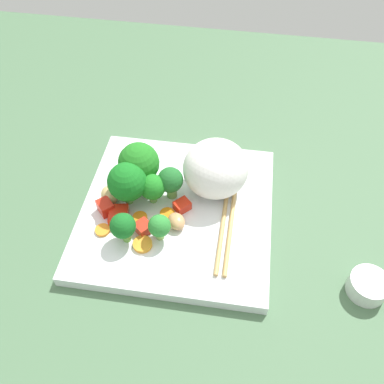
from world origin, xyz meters
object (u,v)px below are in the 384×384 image
(carrot_slice_3, at_px, (167,214))
(sauce_cup, at_px, (368,286))
(rice_mound, at_px, (216,168))
(broccoli_floret_1, at_px, (128,181))
(square_plate, at_px, (177,212))
(chopstick_pair, at_px, (228,213))

(carrot_slice_3, relative_size, sauce_cup, 0.42)
(rice_mound, xyz_separation_m, carrot_slice_3, (-0.06, -0.06, -0.04))
(broccoli_floret_1, height_order, carrot_slice_3, broccoli_floret_1)
(square_plate, height_order, carrot_slice_3, carrot_slice_3)
(rice_mound, bearing_deg, sauce_cup, -31.24)
(broccoli_floret_1, height_order, sauce_cup, broccoli_floret_1)
(broccoli_floret_1, xyz_separation_m, chopstick_pair, (0.14, -0.00, -0.04))
(rice_mound, distance_m, broccoli_floret_1, 0.13)
(chopstick_pair, bearing_deg, sauce_cup, -113.49)
(chopstick_pair, distance_m, sauce_cup, 0.20)
(square_plate, height_order, broccoli_floret_1, broccoli_floret_1)
(broccoli_floret_1, relative_size, chopstick_pair, 0.36)
(sauce_cup, bearing_deg, carrot_slice_3, 166.65)
(rice_mound, xyz_separation_m, broccoli_floret_1, (-0.12, -0.05, 0.00))
(square_plate, distance_m, rice_mound, 0.08)
(chopstick_pair, xyz_separation_m, sauce_cup, (0.19, -0.08, -0.01))
(carrot_slice_3, distance_m, sauce_cup, 0.28)
(chopstick_pair, bearing_deg, carrot_slice_3, 100.19)
(broccoli_floret_1, distance_m, carrot_slice_3, 0.07)
(square_plate, distance_m, broccoli_floret_1, 0.09)
(carrot_slice_3, xyz_separation_m, chopstick_pair, (0.09, 0.02, 0.00))
(square_plate, distance_m, chopstick_pair, 0.08)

